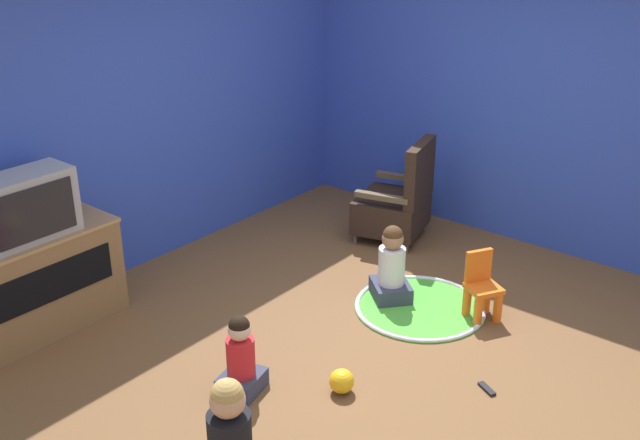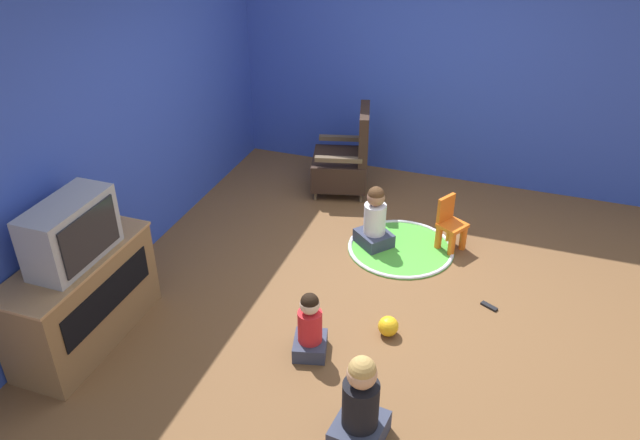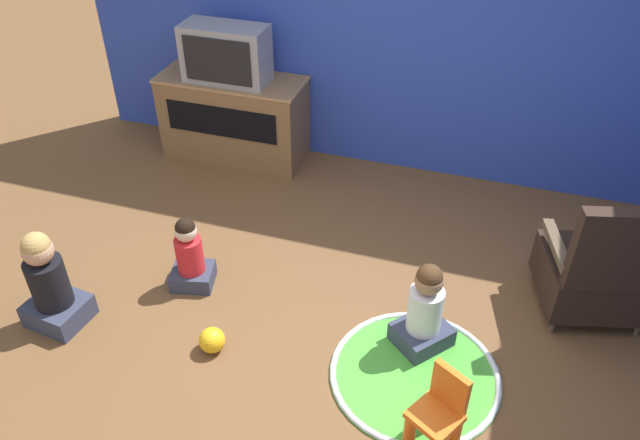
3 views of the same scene
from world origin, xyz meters
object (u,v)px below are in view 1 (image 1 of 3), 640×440
object	(u,v)px
yellow_kid_chair	(482,291)
child_watching_left	(392,268)
black_armchair	(397,203)
toy_ball	(342,381)
remote_control	(487,389)
child_watching_center	(241,359)
tv_cabinet	(32,283)
television	(23,207)

from	to	relation	value
yellow_kid_chair	child_watching_left	world-z (taller)	child_watching_left
black_armchair	toy_ball	world-z (taller)	black_armchair
remote_control	child_watching_center	bearing A→B (deg)	66.34
tv_cabinet	remote_control	distance (m)	3.33
black_armchair	child_watching_center	distance (m)	2.70
child_watching_center	toy_ball	world-z (taller)	child_watching_center
television	child_watching_center	xyz separation A→B (m)	(0.42, -1.67, -0.76)
child_watching_center	remote_control	distance (m)	1.64
yellow_kid_chair	toy_ball	xyz separation A→B (m)	(-1.43, 0.25, -0.14)
yellow_kid_chair	toy_ball	world-z (taller)	yellow_kid_chair
black_armchair	remote_control	distance (m)	2.46
yellow_kid_chair	toy_ball	size ratio (longest dim) A/B	3.24
black_armchair	child_watching_center	bearing A→B (deg)	-2.86
remote_control	yellow_kid_chair	bearing A→B (deg)	-31.78
tv_cabinet	television	xyz separation A→B (m)	(0.00, -0.05, 0.61)
yellow_kid_chair	child_watching_center	xyz separation A→B (m)	(-1.83, 0.77, 0.02)
tv_cabinet	television	size ratio (longest dim) A/B	1.80
television	child_watching_center	bearing A→B (deg)	-75.78
child_watching_left	remote_control	xyz separation A→B (m)	(-0.62, -1.19, -0.27)
black_armchair	yellow_kid_chair	bearing A→B (deg)	43.81
child_watching_center	toy_ball	size ratio (longest dim) A/B	3.39
child_watching_left	toy_ball	xyz separation A→B (m)	(-1.24, -0.45, -0.19)
television	toy_ball	size ratio (longest dim) A/B	4.33
television	black_armchair	size ratio (longest dim) A/B	0.74
child_watching_center	yellow_kid_chair	bearing A→B (deg)	-36.91
television	yellow_kid_chair	xyz separation A→B (m)	(2.26, -2.44, -0.78)
black_armchair	tv_cabinet	bearing A→B (deg)	-35.50
child_watching_left	child_watching_center	size ratio (longest dim) A/B	1.14
child_watching_center	remote_control	bearing A→B (deg)	-65.05
television	black_armchair	distance (m)	3.33
black_armchair	child_watching_center	size ratio (longest dim) A/B	1.73
tv_cabinet	remote_control	xyz separation A→B (m)	(1.44, -2.97, -0.39)
yellow_kid_chair	child_watching_left	distance (m)	0.73
tv_cabinet	toy_ball	size ratio (longest dim) A/B	7.79
tv_cabinet	child_watching_left	world-z (taller)	tv_cabinet
remote_control	television	bearing A→B (deg)	53.50
tv_cabinet	child_watching_center	size ratio (longest dim) A/B	2.30
black_armchair	remote_control	size ratio (longest dim) A/B	6.34
yellow_kid_chair	child_watching_left	bearing A→B (deg)	135.43
television	toy_ball	world-z (taller)	television
television	black_armchair	xyz separation A→B (m)	(3.07, -1.11, -0.65)
child_watching_left	black_armchair	bearing A→B (deg)	-18.11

